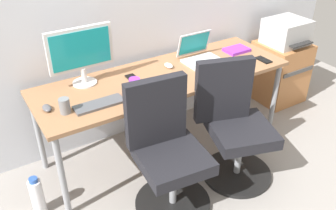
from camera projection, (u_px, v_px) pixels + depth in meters
The scene contains 18 objects.
ground_plane at pixel (165, 147), 3.23m from camera, with size 5.28×5.28×0.00m, color gray.
desk at pixel (165, 81), 2.89m from camera, with size 2.02×0.68×0.70m.
office_chair_left at pixel (167, 154), 2.48m from camera, with size 0.54×0.54×0.94m.
office_chair_right at pixel (234, 128), 2.75m from camera, with size 0.55×0.55×0.94m.
side_cabinet at pixel (279, 72), 3.80m from camera, with size 0.45×0.46×0.62m.
printer at pixel (286, 32), 3.58m from camera, with size 0.38×0.40×0.24m.
water_bottle_on_floor at pixel (37, 196), 2.53m from camera, with size 0.09×0.09×0.31m.
desktop_monitor at pixel (81, 52), 2.62m from camera, with size 0.48×0.18×0.43m.
open_laptop at pixel (199, 54), 3.08m from camera, with size 0.31×0.28×0.22m.
keyboard_by_monitor at pixel (99, 104), 2.47m from camera, with size 0.34×0.12×0.02m, color #515156.
keyboard_by_laptop at pixel (227, 74), 2.85m from camera, with size 0.34×0.12×0.02m, color #2D2D2D.
mouse_by_monitor at pixel (169, 65), 2.97m from camera, with size 0.06×0.10×0.03m, color silver.
mouse_by_laptop at pixel (47, 108), 2.42m from camera, with size 0.06×0.10×0.03m, color #515156.
coffee_mug at pixel (135, 84), 2.64m from camera, with size 0.08×0.08×0.09m, color purple.
pen_cup at pixel (65, 106), 2.37m from camera, with size 0.07×0.07×0.10m, color slate.
phone_near_monitor at pixel (133, 78), 2.80m from camera, with size 0.07×0.14×0.01m, color black.
phone_near_laptop at pixel (263, 60), 3.09m from camera, with size 0.07×0.14×0.01m, color black.
notebook at pixel (237, 50), 3.25m from camera, with size 0.21×0.15×0.03m, color purple.
Camera 1 is at (-1.33, -2.19, 2.00)m, focal length 39.47 mm.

